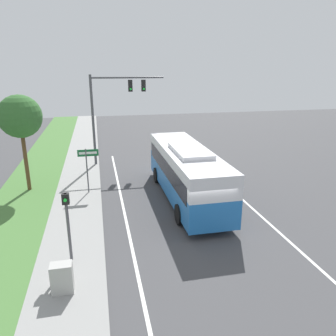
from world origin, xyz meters
The scene contains 10 objects.
ground_plane centered at (0.00, 0.00, 0.00)m, with size 80.00×80.00×0.00m, color #424244.
sidewalk centered at (-6.20, 0.00, 0.06)m, with size 2.80×80.00×0.12m.
lane_divider_near centered at (-3.60, 0.00, 0.00)m, with size 0.14×30.00×0.01m.
lane_divider_far centered at (3.60, 0.00, 0.00)m, with size 0.14×30.00×0.01m.
bus centered at (0.27, 4.14, 1.82)m, with size 2.73×10.32×3.34m.
signal_gantry centered at (-3.43, 12.48, 5.05)m, with size 5.76×0.41×7.16m.
pedestrian_signal centered at (-6.17, -1.43, 2.08)m, with size 0.28×0.34×3.06m.
street_sign centered at (-5.49, 6.19, 2.05)m, with size 1.26×0.08×2.94m.
utility_cabinet centered at (-6.33, -3.45, 0.67)m, with size 0.75×0.50×1.11m.
roadside_tree centered at (-9.32, 7.54, 4.81)m, with size 2.63×2.63×6.06m.
Camera 1 is at (-4.79, -13.82, 7.80)m, focal length 35.00 mm.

